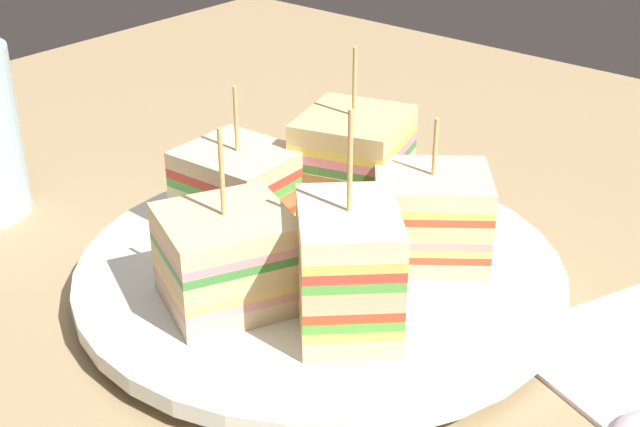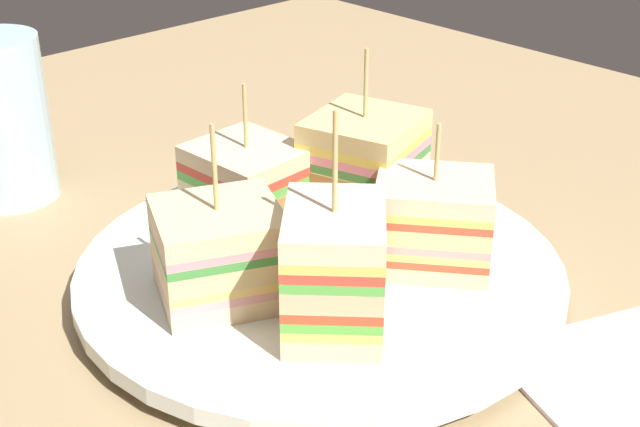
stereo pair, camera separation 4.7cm
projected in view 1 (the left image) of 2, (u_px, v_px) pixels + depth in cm
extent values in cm
cube|color=#9A815B|center=(320.00, 303.00, 49.56)|extent=(97.87, 91.36, 1.80)
cylinder|color=silver|center=(320.00, 283.00, 48.98)|extent=(16.29, 16.29, 0.76)
cylinder|color=silver|center=(320.00, 270.00, 48.59)|extent=(26.28, 26.28, 0.92)
cube|color=beige|center=(241.00, 222.00, 51.60)|extent=(6.32, 5.67, 0.93)
cube|color=#B2844C|center=(281.00, 237.00, 50.02)|extent=(0.52, 5.25, 0.93)
cube|color=#F1D356|center=(241.00, 210.00, 51.27)|extent=(6.32, 5.67, 0.54)
cube|color=#CD4123|center=(241.00, 202.00, 51.02)|extent=(6.32, 5.67, 0.54)
cube|color=beige|center=(240.00, 190.00, 50.68)|extent=(6.32, 5.67, 0.93)
cube|color=#9E7242|center=(281.00, 205.00, 49.10)|extent=(0.52, 5.25, 0.93)
cube|color=#53AC48|center=(240.00, 179.00, 50.35)|extent=(6.32, 5.67, 0.54)
cube|color=#D14132|center=(239.00, 170.00, 50.10)|extent=(6.32, 5.67, 0.54)
cube|color=beige|center=(239.00, 158.00, 49.76)|extent=(6.32, 5.67, 0.93)
cylinder|color=tan|center=(237.00, 119.00, 48.70)|extent=(0.24, 0.24, 3.71)
cube|color=beige|center=(228.00, 293.00, 44.76)|extent=(7.63, 7.85, 1.03)
cube|color=#B2844C|center=(283.00, 280.00, 45.86)|extent=(5.07, 2.55, 1.03)
cube|color=pink|center=(228.00, 280.00, 44.42)|extent=(7.63, 7.85, 0.45)
cube|color=#EABD64|center=(227.00, 272.00, 44.21)|extent=(7.63, 7.85, 0.45)
cube|color=#D5B780|center=(226.00, 259.00, 43.87)|extent=(7.63, 7.85, 1.03)
cube|color=#9E7242|center=(282.00, 247.00, 44.97)|extent=(5.07, 2.55, 1.03)
cube|color=#3D873A|center=(226.00, 246.00, 43.53)|extent=(7.63, 7.85, 0.45)
cube|color=pink|center=(225.00, 238.00, 43.32)|extent=(7.63, 7.85, 0.45)
cube|color=beige|center=(225.00, 224.00, 42.98)|extent=(7.63, 7.85, 1.03)
cylinder|color=tan|center=(222.00, 172.00, 41.72)|extent=(0.24, 0.24, 4.44)
cube|color=beige|center=(347.00, 315.00, 42.97)|extent=(7.50, 7.55, 1.07)
cube|color=#B2844C|center=(342.00, 282.00, 45.60)|extent=(3.43, 3.29, 1.07)
cube|color=#F1C858|center=(348.00, 301.00, 42.61)|extent=(7.50, 7.55, 0.49)
cube|color=#59B03F|center=(348.00, 292.00, 42.39)|extent=(7.50, 7.55, 0.49)
cube|color=#D54627|center=(348.00, 283.00, 42.16)|extent=(7.50, 7.55, 0.49)
cube|color=#E2B487|center=(348.00, 269.00, 41.81)|extent=(7.50, 7.55, 1.07)
cube|color=#B2844C|center=(343.00, 239.00, 44.43)|extent=(3.43, 3.29, 1.07)
cube|color=#56B045|center=(348.00, 255.00, 41.45)|extent=(7.50, 7.55, 0.49)
cube|color=#E44333|center=(349.00, 245.00, 41.22)|extent=(7.50, 7.55, 0.49)
cube|color=#E0C85B|center=(349.00, 236.00, 41.00)|extent=(7.50, 7.55, 0.49)
cube|color=beige|center=(349.00, 221.00, 40.64)|extent=(7.50, 7.55, 1.07)
cylinder|color=tan|center=(350.00, 161.00, 39.28)|extent=(0.24, 0.24, 4.86)
cube|color=#D9C289|center=(429.00, 249.00, 48.75)|extent=(7.86, 7.69, 0.95)
cube|color=#9E7242|center=(374.00, 248.00, 48.84)|extent=(3.24, 4.02, 0.95)
cube|color=#D94429|center=(429.00, 238.00, 48.44)|extent=(7.86, 7.69, 0.42)
cube|color=#E6C262|center=(430.00, 231.00, 48.24)|extent=(7.86, 7.69, 0.42)
cube|color=pink|center=(430.00, 224.00, 48.05)|extent=(7.86, 7.69, 0.42)
cube|color=#D2C382|center=(431.00, 213.00, 47.74)|extent=(7.86, 7.69, 0.95)
cube|color=#B2844C|center=(375.00, 212.00, 47.82)|extent=(3.24, 4.02, 0.95)
cube|color=#E5482E|center=(432.00, 202.00, 47.42)|extent=(7.86, 7.69, 0.42)
cube|color=#EEC159|center=(432.00, 194.00, 47.23)|extent=(7.86, 7.69, 0.42)
cube|color=beige|center=(433.00, 183.00, 46.92)|extent=(7.86, 7.69, 0.95)
cylinder|color=tan|center=(435.00, 147.00, 45.99)|extent=(0.24, 0.24, 3.11)
cube|color=beige|center=(352.00, 207.00, 53.14)|extent=(7.21, 7.44, 1.07)
cube|color=#B2844C|center=(333.00, 228.00, 50.72)|extent=(5.41, 1.86, 1.07)
cube|color=pink|center=(352.00, 195.00, 52.78)|extent=(7.21, 7.44, 0.51)
cube|color=#437E32|center=(353.00, 187.00, 52.54)|extent=(7.21, 7.44, 0.51)
cube|color=#EEBF54|center=(353.00, 179.00, 52.31)|extent=(7.21, 7.44, 0.51)
cube|color=beige|center=(353.00, 166.00, 51.94)|extent=(7.21, 7.44, 1.07)
cube|color=#9E7242|center=(334.00, 187.00, 49.52)|extent=(5.41, 1.86, 1.07)
cube|color=#41813E|center=(353.00, 154.00, 51.58)|extent=(7.21, 7.44, 0.51)
cube|color=pink|center=(353.00, 146.00, 51.34)|extent=(7.21, 7.44, 0.51)
cube|color=#E9CC53|center=(354.00, 137.00, 51.10)|extent=(7.21, 7.44, 0.51)
cube|color=#D9BE7B|center=(354.00, 124.00, 50.74)|extent=(7.21, 7.44, 1.07)
cylinder|color=tan|center=(355.00, 82.00, 49.58)|extent=(0.24, 0.24, 3.97)
cylinder|color=#DDC068|center=(324.00, 240.00, 49.97)|extent=(4.64, 4.65, 0.40)
cylinder|color=#E8C862|center=(336.00, 231.00, 50.11)|extent=(4.94, 4.95, 0.73)
cylinder|color=#E0B760|center=(323.00, 243.00, 47.63)|extent=(4.97, 4.96, 0.87)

